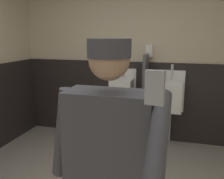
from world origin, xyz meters
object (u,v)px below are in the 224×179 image
Objects in this scene: soap_dispenser at (149,51)px; urinal_left at (122,93)px; person at (109,157)px; cell_phone at (155,88)px; urinal_middle at (170,96)px.

urinal_left is at bearing -163.07° from soap_dispenser.
cell_phone is (0.30, -0.50, 0.53)m from person.
soap_dispenser reaches higher than urinal_middle.
soap_dispenser is at bearing 161.52° from urinal_middle.
cell_phone is at bearing -74.84° from urinal_left.
person reaches higher than cell_phone.
soap_dispenser is (0.39, 0.12, 0.66)m from urinal_left.
person reaches higher than urinal_middle.
person is at bearing 129.12° from cell_phone.
urinal_left is 0.75m from urinal_middle.
cell_phone is at bearing -59.42° from person.
urinal_middle is 11.27× the size of cell_phone.
urinal_middle is 0.76m from soap_dispenser.
person is at bearing -95.53° from urinal_middle.
soap_dispenser reaches higher than urinal_left.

